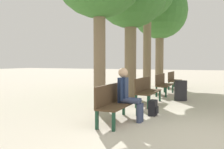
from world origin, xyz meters
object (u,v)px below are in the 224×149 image
at_px(person_seated, 127,93).
at_px(backpack, 153,108).
at_px(tree_row_3, 160,12).
at_px(trash_bin, 181,90).
at_px(bench_row_0, 116,100).
at_px(bench_row_1, 146,89).
at_px(bench_row_3, 173,79).
at_px(bench_row_2, 163,83).

bearing_deg(person_seated, backpack, 64.52).
relative_size(tree_row_3, trash_bin, 8.10).
relative_size(bench_row_0, bench_row_1, 1.00).
bearing_deg(person_seated, bench_row_3, 91.72).
relative_size(bench_row_2, tree_row_3, 0.28).
relative_size(bench_row_3, backpack, 4.15).
bearing_deg(tree_row_3, bench_row_1, -81.11).
bearing_deg(trash_bin, bench_row_3, 103.18).
xyz_separation_m(bench_row_1, tree_row_3, (-0.98, 6.28, 3.73)).
bearing_deg(trash_bin, bench_row_0, -103.35).
distance_m(bench_row_0, bench_row_1, 2.64).
bearing_deg(tree_row_3, bench_row_3, -45.42).
height_order(person_seated, trash_bin, person_seated).
distance_m(person_seated, backpack, 1.06).
distance_m(backpack, trash_bin, 2.92).
bearing_deg(person_seated, bench_row_0, -142.57).
xyz_separation_m(bench_row_2, bench_row_3, (0.00, 2.64, 0.00)).
height_order(bench_row_0, trash_bin, bench_row_0).
distance_m(bench_row_3, backpack, 6.93).
bearing_deg(bench_row_1, person_seated, -84.61).
distance_m(person_seated, trash_bin, 3.84).
relative_size(bench_row_1, bench_row_3, 1.00).
distance_m(bench_row_3, person_seated, 7.76).
height_order(bench_row_1, bench_row_2, same).
bearing_deg(trash_bin, backpack, -95.78).
relative_size(bench_row_3, trash_bin, 2.29).
xyz_separation_m(tree_row_3, person_seated, (1.22, -8.75, -3.56)).
bearing_deg(person_seated, bench_row_2, 92.61).
bearing_deg(bench_row_0, tree_row_3, 96.28).
bearing_deg(bench_row_2, person_seated, -87.39).
xyz_separation_m(bench_row_0, person_seated, (0.23, 0.18, 0.17)).
distance_m(bench_row_1, person_seated, 2.48).
bearing_deg(person_seated, bench_row_1, 95.39).
height_order(bench_row_2, tree_row_3, tree_row_3).
relative_size(bench_row_0, person_seated, 1.31).
relative_size(bench_row_0, bench_row_2, 1.00).
height_order(bench_row_2, trash_bin, bench_row_2).
bearing_deg(person_seated, trash_bin, 79.43).
bearing_deg(bench_row_2, bench_row_3, 90.00).
xyz_separation_m(bench_row_0, bench_row_3, (0.00, 7.93, 0.00)).
distance_m(bench_row_1, trash_bin, 1.60).
bearing_deg(backpack, tree_row_3, 101.62).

